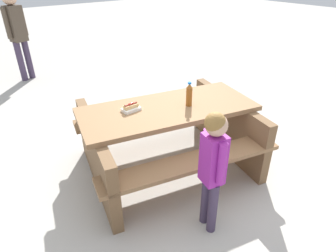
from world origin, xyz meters
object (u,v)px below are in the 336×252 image
Objects in this scene: hotdog_tray at (131,108)px; soda_bottle at (189,95)px; child_in_coat at (213,159)px; bystander_adult at (16,24)px; picnic_table at (168,132)px.

soda_bottle is at bearing 154.01° from hotdog_tray.
hotdog_tray is 0.16× the size of child_in_coat.
soda_bottle is at bearing 99.17° from bystander_adult.
soda_bottle is 0.15× the size of bystander_adult.
child_in_coat is at bearing 74.18° from picnic_table.
hotdog_tray is (0.34, -0.16, 0.34)m from picnic_table.
hotdog_tray is 1.06m from child_in_coat.
picnic_table is at bearing 155.06° from hotdog_tray.
child_in_coat is at bearing 92.48° from bystander_adult.
hotdog_tray is 0.11× the size of bystander_adult.
picnic_table is 4.04m from bystander_adult.
picnic_table is 11.30× the size of hotdog_tray.
bystander_adult is at bearing -88.17° from hotdog_tray.
picnic_table is at bearing -27.79° from soda_bottle.
soda_bottle is 1.39× the size of hotdog_tray.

